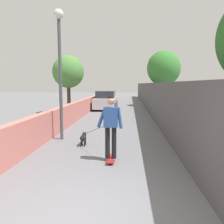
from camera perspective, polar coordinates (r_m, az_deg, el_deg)
ground_plane at (r=17.29m, az=1.72°, el=-0.08°), size 80.00×80.00×0.00m
wall_left at (r=15.55m, az=-7.34°, el=1.06°), size 48.00×0.30×1.07m
fence_right at (r=15.26m, az=10.30°, el=3.01°), size 48.00×0.30×2.19m
tree_right_near at (r=22.42m, az=12.69°, el=10.51°), size 3.11×3.11×5.23m
tree_left_far at (r=16.73m, az=-10.79°, el=9.71°), size 2.20×2.20×4.12m
lamp_post at (r=8.98m, az=-12.84°, el=14.01°), size 0.36×0.36×4.82m
skateboard at (r=6.49m, az=-0.30°, el=-11.46°), size 0.81×0.22×0.08m
person_skateboarder at (r=6.25m, az=-0.31°, el=-2.45°), size 0.23×0.71×1.72m
dog at (r=8.06m, az=-7.07°, el=-6.32°), size 1.83×1.20×1.06m
car_near at (r=19.55m, az=-1.52°, el=2.85°), size 4.30×1.80×1.54m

